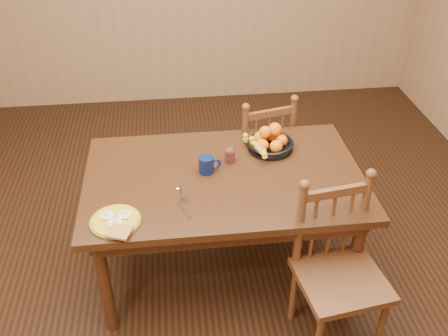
{
  "coord_description": "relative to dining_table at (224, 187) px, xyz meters",
  "views": [
    {
      "loc": [
        -0.27,
        -2.32,
        2.43
      ],
      "look_at": [
        0.0,
        0.0,
        0.8
      ],
      "focal_mm": 40.0,
      "sensor_mm": 36.0,
      "label": 1
    }
  ],
  "objects": [
    {
      "name": "chair_far",
      "position": [
        0.33,
        0.65,
        -0.21
      ],
      "size": [
        0.5,
        0.49,
        0.93
      ],
      "rotation": [
        0.0,
        0.0,
        3.37
      ],
      "color": "#503218",
      "rests_on": "ground"
    },
    {
      "name": "juice_glass",
      "position": [
        0.05,
        0.14,
        0.13
      ],
      "size": [
        0.06,
        0.06,
        0.09
      ],
      "color": "silver",
      "rests_on": "dining_table"
    },
    {
      "name": "fork",
      "position": [
        -0.24,
        -0.27,
        0.09
      ],
      "size": [
        0.07,
        0.18,
        0.0
      ],
      "rotation": [
        0.0,
        0.0,
        0.41
      ],
      "color": "silver",
      "rests_on": "dining_table"
    },
    {
      "name": "breakfast_plate",
      "position": [
        -0.6,
        -0.35,
        0.1
      ],
      "size": [
        0.26,
        0.3,
        0.04
      ],
      "color": "#59601E",
      "rests_on": "dining_table"
    },
    {
      "name": "fruit_bowl",
      "position": [
        0.31,
        0.25,
        0.14
      ],
      "size": [
        0.32,
        0.32,
        0.17
      ],
      "color": "black",
      "rests_on": "dining_table"
    },
    {
      "name": "room",
      "position": [
        0.0,
        0.0,
        0.68
      ],
      "size": [
        4.52,
        5.02,
        2.72
      ],
      "color": "black",
      "rests_on": "ground"
    },
    {
      "name": "spoon",
      "position": [
        -0.27,
        -0.12,
        0.09
      ],
      "size": [
        0.04,
        0.16,
        0.01
      ],
      "rotation": [
        0.0,
        0.0,
        -0.03
      ],
      "color": "silver",
      "rests_on": "dining_table"
    },
    {
      "name": "chair_near",
      "position": [
        0.54,
        -0.56,
        -0.19
      ],
      "size": [
        0.5,
        0.48,
        0.97
      ],
      "rotation": [
        0.0,
        0.0,
        0.14
      ],
      "color": "#503218",
      "rests_on": "ground"
    },
    {
      "name": "dining_table",
      "position": [
        0.0,
        0.0,
        0.0
      ],
      "size": [
        1.6,
        1.0,
        0.75
      ],
      "color": "black",
      "rests_on": "ground"
    },
    {
      "name": "coffee_mug",
      "position": [
        -0.09,
        0.04,
        0.14
      ],
      "size": [
        0.13,
        0.09,
        0.1
      ],
      "color": "#0B163E",
      "rests_on": "dining_table"
    }
  ]
}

